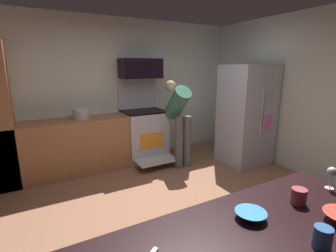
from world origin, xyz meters
TOP-DOWN VIEW (x-y plane):
  - ground_plane at (0.00, 0.00)m, footprint 5.20×4.80m
  - wall_back at (0.00, 2.34)m, footprint 5.20×0.12m
  - wall_right at (2.54, 0.00)m, footprint 0.12×4.80m
  - lower_cabinet_run at (-0.90, 1.98)m, footprint 2.40×0.60m
  - oven_range at (0.46, 1.97)m, footprint 0.76×1.02m
  - microwave at (0.46, 2.06)m, footprint 0.74×0.38m
  - refrigerator at (2.03, 0.94)m, footprint 0.83×0.74m
  - person_cook at (0.90, 1.42)m, footprint 0.31×0.65m
  - mixing_bowl_large at (-0.35, -1.37)m, footprint 0.18×0.18m
  - wine_glass_extra at (0.42, -1.39)m, footprint 0.06×0.06m
  - mug_coffee at (0.04, -1.40)m, footprint 0.09×0.09m
  - mug_tea at (-0.23, -1.71)m, footprint 0.08×0.08m
  - stock_pot at (-0.65, 1.98)m, footprint 0.26×0.26m

SIDE VIEW (x-z plane):
  - ground_plane at x=0.00m, z-range -0.02..0.00m
  - lower_cabinet_run at x=-0.90m, z-range 0.00..0.90m
  - oven_range at x=0.46m, z-range -0.26..1.28m
  - refrigerator at x=2.03m, z-range 0.00..1.78m
  - person_cook at x=0.90m, z-range 0.15..1.65m
  - mixing_bowl_large at x=-0.35m, z-range 0.90..0.94m
  - mug_coffee at x=0.04m, z-range 0.90..1.00m
  - mug_tea at x=-0.23m, z-range 0.90..1.01m
  - stock_pot at x=-0.65m, z-range 0.90..1.07m
  - wine_glass_extra at x=0.42m, z-range 0.94..1.10m
  - wall_back at x=0.00m, z-range 0.00..2.60m
  - wall_right at x=2.54m, z-range 0.00..2.60m
  - microwave at x=0.46m, z-range 1.53..1.88m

